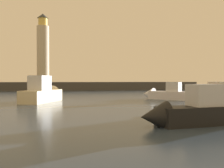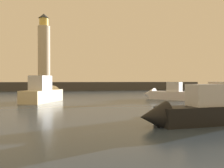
% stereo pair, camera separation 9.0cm
% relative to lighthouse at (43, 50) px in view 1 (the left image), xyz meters
% --- Properties ---
extents(ground_plane, '(220.00, 220.00, 0.00)m').
position_rel_lighthouse_xyz_m(ground_plane, '(4.85, -30.80, -9.81)').
color(ground_plane, '#2D3D51').
extents(breakwater, '(69.34, 5.78, 2.02)m').
position_rel_lighthouse_xyz_m(breakwater, '(4.85, 0.00, -8.80)').
color(breakwater, '#423F3D').
rests_on(breakwater, ground_plane).
extents(lighthouse, '(2.87, 2.87, 16.45)m').
position_rel_lighthouse_xyz_m(lighthouse, '(0.00, 0.00, 0.00)').
color(lighthouse, beige).
rests_on(lighthouse, breakwater).
extents(motorboat_0, '(6.11, 2.05, 2.47)m').
position_rel_lighthouse_xyz_m(motorboat_0, '(9.50, -50.74, -9.07)').
color(motorboat_0, black).
rests_on(motorboat_0, ground_plane).
extents(motorboat_2, '(5.52, 6.24, 2.52)m').
position_rel_lighthouse_xyz_m(motorboat_2, '(16.23, -32.88, -9.13)').
color(motorboat_2, silver).
rests_on(motorboat_2, ground_plane).
extents(motorboat_3, '(5.32, 7.94, 3.29)m').
position_rel_lighthouse_xyz_m(motorboat_3, '(1.40, -33.03, -8.84)').
color(motorboat_3, beige).
rests_on(motorboat_3, ground_plane).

